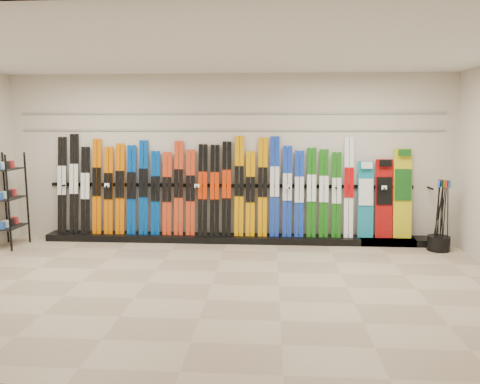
{
  "coord_description": "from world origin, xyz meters",
  "views": [
    {
      "loc": [
        0.76,
        -5.94,
        2.12
      ],
      "look_at": [
        0.31,
        1.0,
        1.1
      ],
      "focal_mm": 35.0,
      "sensor_mm": 36.0,
      "label": 1
    }
  ],
  "objects": [
    {
      "name": "floor",
      "position": [
        0.0,
        0.0,
        0.0
      ],
      "size": [
        8.0,
        8.0,
        0.0
      ],
      "primitive_type": "plane",
      "color": "tan",
      "rests_on": "ground"
    },
    {
      "name": "back_wall",
      "position": [
        0.0,
        2.5,
        1.5
      ],
      "size": [
        8.0,
        0.0,
        8.0
      ],
      "primitive_type": "plane",
      "rotation": [
        1.57,
        0.0,
        0.0
      ],
      "color": "beige",
      "rests_on": "floor"
    },
    {
      "name": "ceiling",
      "position": [
        0.0,
        0.0,
        3.0
      ],
      "size": [
        8.0,
        8.0,
        0.0
      ],
      "primitive_type": "plane",
      "rotation": [
        3.14,
        0.0,
        0.0
      ],
      "color": "silver",
      "rests_on": "back_wall"
    },
    {
      "name": "ski_rack_base",
      "position": [
        0.22,
        2.28,
        0.06
      ],
      "size": [
        8.0,
        0.4,
        0.12
      ],
      "primitive_type": "cube",
      "color": "black",
      "rests_on": "floor"
    },
    {
      "name": "skis",
      "position": [
        -0.47,
        2.34,
        0.94
      ],
      "size": [
        5.38,
        0.26,
        1.81
      ],
      "color": "black",
      "rests_on": "ski_rack_base"
    },
    {
      "name": "snowboards",
      "position": [
        2.8,
        2.35,
        0.84
      ],
      "size": [
        0.94,
        0.24,
        1.56
      ],
      "color": "#14728C",
      "rests_on": "ski_rack_base"
    },
    {
      "name": "accessory_rack",
      "position": [
        -3.75,
        1.7,
        0.81
      ],
      "size": [
        0.4,
        0.6,
        1.62
      ],
      "primitive_type": "cube",
      "color": "black",
      "rests_on": "floor"
    },
    {
      "name": "pole_bin",
      "position": [
        3.6,
        1.91,
        0.12
      ],
      "size": [
        0.36,
        0.36,
        0.25
      ],
      "primitive_type": "cylinder",
      "color": "black",
      "rests_on": "floor"
    },
    {
      "name": "ski_poles",
      "position": [
        3.61,
        1.92,
        0.61
      ],
      "size": [
        0.23,
        0.35,
        1.18
      ],
      "color": "black",
      "rests_on": "pole_bin"
    },
    {
      "name": "slatwall_rail_0",
      "position": [
        0.0,
        2.48,
        2.0
      ],
      "size": [
        7.6,
        0.02,
        0.03
      ],
      "primitive_type": "cube",
      "color": "gray",
      "rests_on": "back_wall"
    },
    {
      "name": "slatwall_rail_1",
      "position": [
        0.0,
        2.48,
        2.3
      ],
      "size": [
        7.6,
        0.02,
        0.03
      ],
      "primitive_type": "cube",
      "color": "gray",
      "rests_on": "back_wall"
    }
  ]
}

